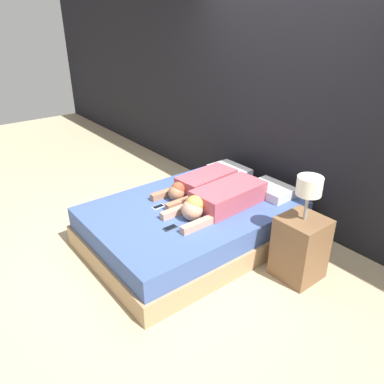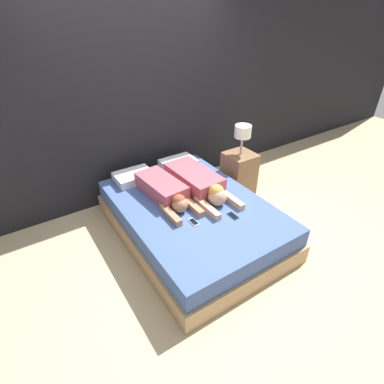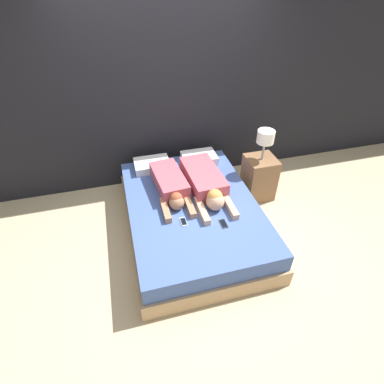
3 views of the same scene
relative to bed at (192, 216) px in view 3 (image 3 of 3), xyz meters
name	(u,v)px [view 3 (image 3 of 3)]	position (x,y,z in m)	size (l,w,h in m)	color
ground_plane	(192,228)	(0.00, 0.00, -0.21)	(12.00, 12.00, 0.00)	tan
wall_back	(167,92)	(0.00, 1.21, 1.09)	(12.00, 0.06, 2.60)	black
bed	(192,216)	(0.00, 0.00, 0.00)	(1.52, 2.12, 0.43)	tan
pillow_head_left	(152,165)	(-0.33, 0.83, 0.27)	(0.46, 0.33, 0.10)	silver
pillow_head_right	(199,158)	(0.33, 0.83, 0.27)	(0.46, 0.33, 0.10)	silver
person_left	(171,185)	(-0.19, 0.26, 0.31)	(0.38, 0.98, 0.20)	#B24C59
person_right	(206,183)	(0.22, 0.19, 0.32)	(0.42, 1.10, 0.24)	#B24C59
cell_phone_left	(183,222)	(-0.18, -0.30, 0.22)	(0.06, 0.13, 0.01)	silver
cell_phone_right	(224,224)	(0.23, -0.44, 0.22)	(0.06, 0.13, 0.01)	#2D2D33
nightstand	(259,175)	(1.05, 0.41, 0.14)	(0.38, 0.38, 1.00)	brown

